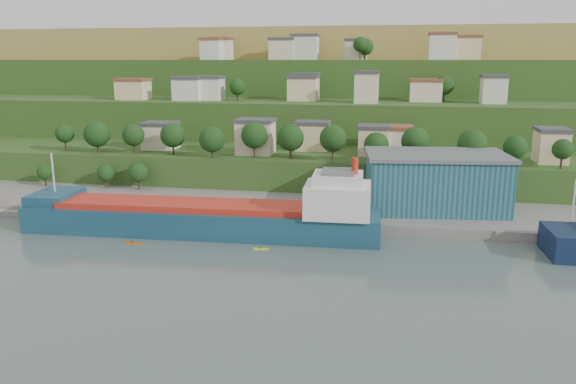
% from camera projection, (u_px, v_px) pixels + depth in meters
% --- Properties ---
extents(ground, '(500.00, 500.00, 0.00)m').
position_uv_depth(ground, '(241.00, 251.00, 105.62)').
color(ground, '#4B5B59').
rests_on(ground, ground).
extents(quay, '(220.00, 26.00, 4.00)m').
position_uv_depth(quay, '(357.00, 216.00, 128.81)').
color(quay, slate).
rests_on(quay, ground).
extents(pebble_beach, '(40.00, 18.00, 2.40)m').
position_uv_depth(pebble_beach, '(47.00, 208.00, 136.54)').
color(pebble_beach, slate).
rests_on(pebble_beach, ground).
extents(hillside, '(360.00, 210.78, 96.00)m').
position_uv_depth(hillside, '(335.00, 135.00, 266.95)').
color(hillside, '#284719').
rests_on(hillside, ground).
extents(cargo_ship_near, '(74.14, 14.64, 18.95)m').
position_uv_depth(cargo_ship_near, '(211.00, 219.00, 115.51)').
color(cargo_ship_near, navy).
rests_on(cargo_ship_near, ground).
extents(warehouse, '(32.93, 22.34, 12.80)m').
position_uv_depth(warehouse, '(435.00, 181.00, 126.46)').
color(warehouse, navy).
rests_on(warehouse, quay).
extents(caravan, '(5.86, 2.62, 2.69)m').
position_uv_depth(caravan, '(64.00, 201.00, 132.38)').
color(caravan, silver).
rests_on(caravan, pebble_beach).
extents(dinghy, '(4.20, 1.87, 0.82)m').
position_uv_depth(dinghy, '(78.00, 205.00, 132.47)').
color(dinghy, silver).
rests_on(dinghy, pebble_beach).
extents(kayak_orange, '(3.57, 0.67, 0.89)m').
position_uv_depth(kayak_orange, '(133.00, 242.00, 109.88)').
color(kayak_orange, '#CD5712').
rests_on(kayak_orange, ground).
extents(kayak_yellow, '(3.03, 0.90, 0.75)m').
position_uv_depth(kayak_yellow, '(261.00, 248.00, 106.40)').
color(kayak_yellow, yellow).
rests_on(kayak_yellow, ground).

